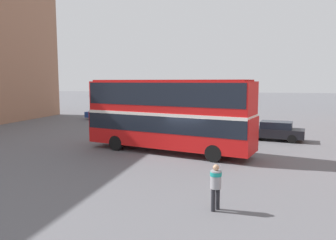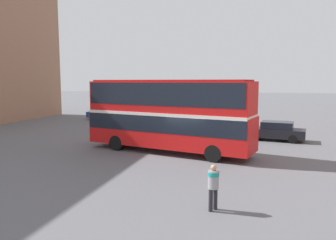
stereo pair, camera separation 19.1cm
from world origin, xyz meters
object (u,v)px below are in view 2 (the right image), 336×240
at_px(parked_car_kerb_near, 275,131).
at_px(parked_car_side_street, 134,117).
at_px(parked_car_kerb_far, 107,113).
at_px(pedestrian_foreground, 213,183).
at_px(double_decker_bus, 168,111).

bearing_deg(parked_car_kerb_near, parked_car_side_street, -15.44).
relative_size(parked_car_kerb_near, parked_car_kerb_far, 1.00).
bearing_deg(parked_car_kerb_near, parked_car_kerb_far, -18.17).
relative_size(pedestrian_foreground, parked_car_side_street, 0.40).
distance_m(pedestrian_foreground, parked_car_kerb_near, 15.64).
height_order(pedestrian_foreground, parked_car_side_street, pedestrian_foreground).
height_order(parked_car_kerb_near, parked_car_kerb_far, parked_car_kerb_far).
distance_m(double_decker_bus, parked_car_side_street, 14.87).
height_order(parked_car_kerb_near, parked_car_side_street, parked_car_side_street).
distance_m(pedestrian_foreground, parked_car_side_street, 24.63).
relative_size(pedestrian_foreground, parked_car_kerb_near, 0.35).
bearing_deg(pedestrian_foreground, parked_car_kerb_near, -67.51).
relative_size(parked_car_kerb_near, parked_car_side_street, 1.13).
relative_size(parked_car_kerb_far, parked_car_side_street, 1.13).
bearing_deg(parked_car_kerb_near, pedestrian_foreground, 88.06).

